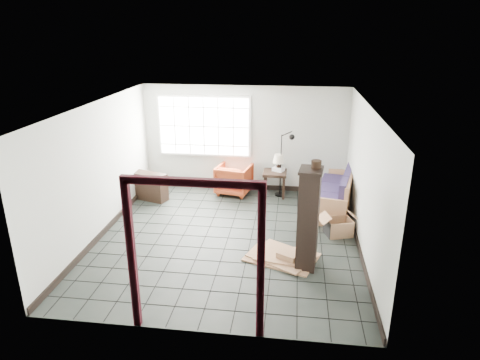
# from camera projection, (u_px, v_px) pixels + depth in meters

# --- Properties ---
(ground) EXTENTS (5.50, 5.50, 0.00)m
(ground) POSITION_uv_depth(u_px,v_px,m) (228.00, 238.00, 8.38)
(ground) COLOR black
(ground) RESTS_ON ground
(room_shell) EXTENTS (5.02, 5.52, 2.61)m
(room_shell) POSITION_uv_depth(u_px,v_px,m) (227.00, 155.00, 7.84)
(room_shell) COLOR #B6BAB2
(room_shell) RESTS_ON ground
(window_panel) EXTENTS (2.32, 0.08, 1.52)m
(window_panel) POSITION_uv_depth(u_px,v_px,m) (204.00, 126.00, 10.48)
(window_panel) COLOR silver
(window_panel) RESTS_ON ground
(doorway_trim) EXTENTS (1.80, 0.08, 2.20)m
(doorway_trim) POSITION_uv_depth(u_px,v_px,m) (194.00, 239.00, 5.40)
(doorway_trim) COLOR #3C0D16
(doorway_trim) RESTS_ON ground
(futon_sofa) EXTENTS (1.19, 2.17, 0.91)m
(futon_sofa) POSITION_uv_depth(u_px,v_px,m) (337.00, 195.00, 9.62)
(futon_sofa) COLOR #A46B4A
(futon_sofa) RESTS_ON ground
(armchair) EXTENTS (0.91, 0.87, 0.80)m
(armchair) POSITION_uv_depth(u_px,v_px,m) (234.00, 178.00, 10.51)
(armchair) COLOR #984716
(armchair) RESTS_ON ground
(side_table) EXTENTS (0.56, 0.56, 0.62)m
(side_table) POSITION_uv_depth(u_px,v_px,m) (275.00, 176.00, 10.32)
(side_table) COLOR black
(side_table) RESTS_ON ground
(table_lamp) EXTENTS (0.33, 0.33, 0.42)m
(table_lamp) POSITION_uv_depth(u_px,v_px,m) (279.00, 159.00, 10.23)
(table_lamp) COLOR black
(table_lamp) RESTS_ON side_table
(projector) EXTENTS (0.32, 0.29, 0.09)m
(projector) POSITION_uv_depth(u_px,v_px,m) (278.00, 169.00, 10.32)
(projector) COLOR silver
(projector) RESTS_ON side_table
(floor_lamp) EXTENTS (0.45, 0.28, 1.63)m
(floor_lamp) POSITION_uv_depth(u_px,v_px,m) (286.00, 162.00, 10.17)
(floor_lamp) COLOR black
(floor_lamp) RESTS_ON ground
(console_shelf) EXTENTS (0.90, 0.57, 0.65)m
(console_shelf) POSITION_uv_depth(u_px,v_px,m) (150.00, 186.00, 10.15)
(console_shelf) COLOR black
(console_shelf) RESTS_ON ground
(tall_shelf) EXTENTS (0.43, 0.52, 1.77)m
(tall_shelf) POSITION_uv_depth(u_px,v_px,m) (308.00, 219.00, 7.10)
(tall_shelf) COLOR black
(tall_shelf) RESTS_ON ground
(pot) EXTENTS (0.21, 0.21, 0.12)m
(pot) POSITION_uv_depth(u_px,v_px,m) (316.00, 164.00, 6.83)
(pot) COLOR black
(pot) RESTS_ON tall_shelf
(open_box) EXTENTS (0.88, 0.61, 0.45)m
(open_box) POSITION_uv_depth(u_px,v_px,m) (338.00, 227.00, 8.47)
(open_box) COLOR #9D6A4B
(open_box) RESTS_ON ground
(cardboard_pile) EXTENTS (1.43, 1.21, 0.18)m
(cardboard_pile) POSITION_uv_depth(u_px,v_px,m) (283.00, 256.00, 7.64)
(cardboard_pile) COLOR #9D6A4B
(cardboard_pile) RESTS_ON ground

